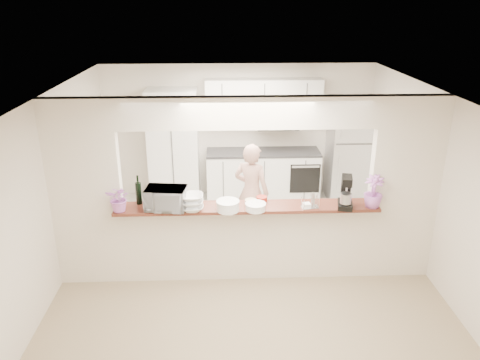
{
  "coord_description": "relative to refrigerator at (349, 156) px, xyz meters",
  "views": [
    {
      "loc": [
        -0.31,
        -5.55,
        3.59
      ],
      "look_at": [
        -0.08,
        0.3,
        1.31
      ],
      "focal_mm": 35.0,
      "sensor_mm": 36.0,
      "label": 1
    }
  ],
  "objects": [
    {
      "name": "plate_stack_a",
      "position": [
        -2.3,
        -2.84,
        0.31
      ],
      "size": [
        0.29,
        0.29,
        0.13
      ],
      "color": "white",
      "rests_on": "bar_counter"
    },
    {
      "name": "wine_bottle_b",
      "position": [
        -3.45,
        -2.58,
        0.38
      ],
      "size": [
        0.07,
        0.07,
        0.35
      ],
      "color": "black",
      "rests_on": "bar_counter"
    },
    {
      "name": "tan_bowl",
      "position": [
        -2.0,
        -2.68,
        0.28
      ],
      "size": [
        0.16,
        0.16,
        0.07
      ],
      "primitive_type": "cylinder",
      "color": "#C6B28B",
      "rests_on": "bar_counter"
    },
    {
      "name": "tile_overlay",
      "position": [
        -2.05,
        -1.1,
        -0.84
      ],
      "size": [
        5.0,
        2.9,
        0.01
      ],
      "primitive_type": "cube",
      "color": "beige",
      "rests_on": "floor"
    },
    {
      "name": "red_bowl",
      "position": [
        -1.85,
        -2.57,
        0.27
      ],
      "size": [
        0.14,
        0.14,
        0.07
      ],
      "primitive_type": "cylinder",
      "color": "maroon",
      "rests_on": "bar_counter"
    },
    {
      "name": "toaster_oven",
      "position": [
        -3.08,
        -2.75,
        0.38
      ],
      "size": [
        0.54,
        0.4,
        0.28
      ],
      "primitive_type": "imported",
      "rotation": [
        0.0,
        0.0,
        -0.11
      ],
      "color": "#B6B6BB",
      "rests_on": "bar_counter"
    },
    {
      "name": "kitchen_cabinets",
      "position": [
        -2.24,
        0.07,
        0.12
      ],
      "size": [
        3.15,
        0.62,
        2.25
      ],
      "color": "silver",
      "rests_on": "floor"
    },
    {
      "name": "partition",
      "position": [
        -2.05,
        -2.65,
        0.63
      ],
      "size": [
        5.0,
        0.15,
        2.5
      ],
      "color": "#EEE4D0",
      "rests_on": "floor"
    },
    {
      "name": "stand_mixer",
      "position": [
        -0.8,
        -2.79,
        0.43
      ],
      "size": [
        0.24,
        0.32,
        0.42
      ],
      "color": "black",
      "rests_on": "bar_counter"
    },
    {
      "name": "plate_stack_b",
      "position": [
        -1.95,
        -2.84,
        0.29
      ],
      "size": [
        0.26,
        0.26,
        0.09
      ],
      "color": "white",
      "rests_on": "bar_counter"
    },
    {
      "name": "utensil_caddy",
      "position": [
        -1.25,
        -2.8,
        0.33
      ],
      "size": [
        0.23,
        0.15,
        0.2
      ],
      "color": "silver",
      "rests_on": "bar_counter"
    },
    {
      "name": "flower_right",
      "position": [
        -0.45,
        -2.8,
        0.45
      ],
      "size": [
        0.32,
        0.32,
        0.43
      ],
      "primitive_type": "imported",
      "rotation": [
        0.0,
        0.0,
        -0.43
      ],
      "color": "#AA62B7",
      "rests_on": "bar_counter"
    },
    {
      "name": "person",
      "position": [
        -1.92,
        -1.55,
        -0.07
      ],
      "size": [
        0.68,
        0.59,
        1.56
      ],
      "primitive_type": "imported",
      "rotation": [
        0.0,
        0.0,
        2.67
      ],
      "color": "tan",
      "rests_on": "floor"
    },
    {
      "name": "bar_counter",
      "position": [
        -2.05,
        -2.65,
        -0.27
      ],
      "size": [
        3.4,
        0.38,
        1.09
      ],
      "color": "#EEE4D0",
      "rests_on": "floor"
    },
    {
      "name": "serving_bowls",
      "position": [
        -2.75,
        -2.82,
        0.35
      ],
      "size": [
        0.3,
        0.3,
        0.21
      ],
      "primitive_type": "imported",
      "rotation": [
        0.0,
        0.0,
        0.03
      ],
      "color": "white",
      "rests_on": "bar_counter"
    },
    {
      "name": "flower_left",
      "position": [
        -3.65,
        -2.8,
        0.41
      ],
      "size": [
        0.37,
        0.34,
        0.35
      ],
      "primitive_type": "imported",
      "rotation": [
        0.0,
        0.0,
        -0.26
      ],
      "color": "#D06EBF",
      "rests_on": "bar_counter"
    },
    {
      "name": "floor",
      "position": [
        -2.05,
        -2.65,
        -0.85
      ],
      "size": [
        6.0,
        6.0,
        0.0
      ],
      "primitive_type": "plane",
      "color": "tan",
      "rests_on": "ground"
    },
    {
      "name": "wine_bottle_a",
      "position": [
        -3.45,
        -2.58,
        0.39
      ],
      "size": [
        0.08,
        0.08,
        0.39
      ],
      "color": "black",
      "rests_on": "bar_counter"
    },
    {
      "name": "refrigerator",
      "position": [
        0.0,
        0.0,
        0.0
      ],
      "size": [
        0.75,
        0.7,
        1.7
      ],
      "primitive_type": "cube",
      "color": "silver",
      "rests_on": "floor"
    }
  ]
}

